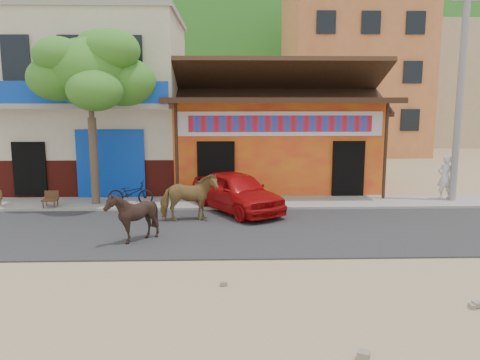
# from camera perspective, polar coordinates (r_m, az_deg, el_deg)

# --- Properties ---
(ground) EXTENTS (120.00, 120.00, 0.00)m
(ground) POSITION_cam_1_polar(r_m,az_deg,el_deg) (11.04, -1.54, -9.79)
(ground) COLOR #9E825B
(ground) RESTS_ON ground
(road) EXTENTS (60.00, 5.00, 0.04)m
(road) POSITION_cam_1_polar(r_m,az_deg,el_deg) (13.42, -1.58, -6.18)
(road) COLOR #28282B
(road) RESTS_ON ground
(sidewalk) EXTENTS (60.00, 2.00, 0.12)m
(sidewalk) POSITION_cam_1_polar(r_m,az_deg,el_deg) (16.81, -1.62, -2.83)
(sidewalk) COLOR gray
(sidewalk) RESTS_ON ground
(dance_club) EXTENTS (8.00, 6.00, 3.60)m
(dance_club) POSITION_cam_1_polar(r_m,az_deg,el_deg) (20.60, 3.92, 4.33)
(dance_club) COLOR orange
(dance_club) RESTS_ON ground
(cafe_building) EXTENTS (7.00, 6.00, 7.00)m
(cafe_building) POSITION_cam_1_polar(r_m,az_deg,el_deg) (21.14, -16.94, 8.69)
(cafe_building) COLOR beige
(cafe_building) RESTS_ON ground
(apartment_front) EXTENTS (9.00, 9.00, 12.00)m
(apartment_front) POSITION_cam_1_polar(r_m,az_deg,el_deg) (35.66, 13.28, 13.03)
(apartment_front) COLOR #CC723F
(apartment_front) RESTS_ON ground
(apartment_rear) EXTENTS (8.00, 8.00, 10.00)m
(apartment_rear) POSITION_cam_1_polar(r_m,az_deg,el_deg) (44.27, 22.70, 10.53)
(apartment_rear) COLOR tan
(apartment_rear) RESTS_ON ground
(hillside) EXTENTS (100.00, 40.00, 24.00)m
(hillside) POSITION_cam_1_polar(r_m,az_deg,el_deg) (80.85, -1.76, 15.42)
(hillside) COLOR #194C14
(hillside) RESTS_ON ground
(tree) EXTENTS (3.00, 3.00, 6.00)m
(tree) POSITION_cam_1_polar(r_m,az_deg,el_deg) (16.86, -17.63, 7.27)
(tree) COLOR #2D721E
(tree) RESTS_ON sidewalk
(utility_pole) EXTENTS (0.24, 0.24, 8.00)m
(utility_pole) POSITION_cam_1_polar(r_m,az_deg,el_deg) (18.37, 25.28, 10.08)
(utility_pole) COLOR gray
(utility_pole) RESTS_ON sidewalk
(cow_tan) EXTENTS (1.85, 1.15, 1.45)m
(cow_tan) POSITION_cam_1_polar(r_m,az_deg,el_deg) (14.35, -6.25, -2.14)
(cow_tan) COLOR olive
(cow_tan) RESTS_ON road
(cow_dark) EXTENTS (1.25, 1.11, 1.36)m
(cow_dark) POSITION_cam_1_polar(r_m,az_deg,el_deg) (12.45, -12.98, -4.34)
(cow_dark) COLOR black
(cow_dark) RESTS_ON road
(red_car) EXTENTS (3.42, 4.18, 1.34)m
(red_car) POSITION_cam_1_polar(r_m,az_deg,el_deg) (15.50, -0.45, -1.42)
(red_car) COLOR #B50C0E
(red_car) RESTS_ON road
(scooter) EXTENTS (1.58, 0.59, 0.82)m
(scooter) POSITION_cam_1_polar(r_m,az_deg,el_deg) (16.63, -13.19, -1.56)
(scooter) COLOR black
(scooter) RESTS_ON sidewalk
(pedestrian) EXTENTS (0.59, 0.40, 1.60)m
(pedestrian) POSITION_cam_1_polar(r_m,az_deg,el_deg) (18.68, 23.73, 0.30)
(pedestrian) COLOR silver
(pedestrian) RESTS_ON sidewalk
(cafe_chair_left) EXTENTS (0.49, 0.49, 0.99)m
(cafe_chair_left) POSITION_cam_1_polar(r_m,az_deg,el_deg) (17.09, -22.18, -1.43)
(cafe_chair_left) COLOR #4C2C19
(cafe_chair_left) RESTS_ON sidewalk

